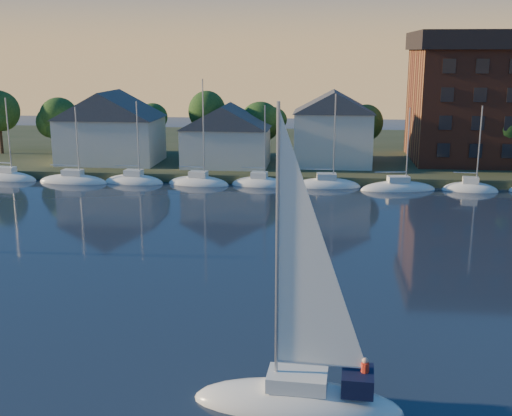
# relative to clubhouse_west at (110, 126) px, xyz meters

# --- Properties ---
(ground) EXTENTS (260.00, 260.00, 0.00)m
(ground) POSITION_rel_clubhouse_west_xyz_m (22.00, -58.00, -5.93)
(ground) COLOR black
(ground) RESTS_ON ground
(shoreline_land) EXTENTS (160.00, 50.00, 2.00)m
(shoreline_land) POSITION_rel_clubhouse_west_xyz_m (22.00, 17.00, -5.93)
(shoreline_land) COLOR #2C3720
(shoreline_land) RESTS_ON ground
(wooden_dock) EXTENTS (120.00, 3.00, 1.00)m
(wooden_dock) POSITION_rel_clubhouse_west_xyz_m (22.00, -6.00, -5.93)
(wooden_dock) COLOR brown
(wooden_dock) RESTS_ON ground
(clubhouse_west) EXTENTS (13.65, 9.45, 9.64)m
(clubhouse_west) POSITION_rel_clubhouse_west_xyz_m (0.00, 0.00, 0.00)
(clubhouse_west) COLOR beige
(clubhouse_west) RESTS_ON shoreline_land
(clubhouse_centre) EXTENTS (11.55, 8.40, 8.08)m
(clubhouse_centre) POSITION_rel_clubhouse_west_xyz_m (16.00, -1.00, -0.80)
(clubhouse_centre) COLOR beige
(clubhouse_centre) RESTS_ON shoreline_land
(clubhouse_east) EXTENTS (10.50, 8.40, 9.80)m
(clubhouse_east) POSITION_rel_clubhouse_west_xyz_m (30.00, 1.00, 0.07)
(clubhouse_east) COLOR beige
(clubhouse_east) RESTS_ON shoreline_land
(tree_line) EXTENTS (93.40, 5.40, 8.90)m
(tree_line) POSITION_rel_clubhouse_west_xyz_m (24.00, 5.00, 1.24)
(tree_line) COLOR #342218
(tree_line) RESTS_ON shoreline_land
(moored_fleet) EXTENTS (95.50, 2.40, 12.05)m
(moored_fleet) POSITION_rel_clubhouse_west_xyz_m (26.00, -9.00, -5.83)
(moored_fleet) COLOR white
(moored_fleet) RESTS_ON ground
(hero_sailboat) EXTENTS (9.76, 3.63, 14.85)m
(hero_sailboat) POSITION_rel_clubhouse_west_xyz_m (28.02, -57.94, -5.32)
(hero_sailboat) COLOR white
(hero_sailboat) RESTS_ON ground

